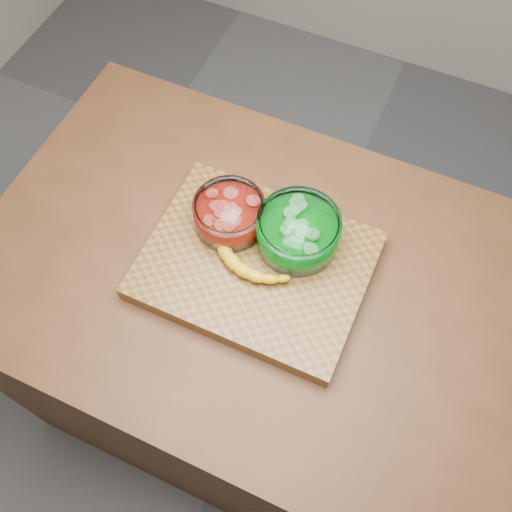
% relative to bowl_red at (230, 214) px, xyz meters
% --- Properties ---
extents(ground, '(3.50, 3.50, 0.00)m').
position_rel_bowl_red_xyz_m(ground, '(0.09, -0.06, -0.97)').
color(ground, '#55555A').
rests_on(ground, ground).
extents(counter, '(1.20, 0.80, 0.90)m').
position_rel_bowl_red_xyz_m(counter, '(0.09, -0.06, -0.52)').
color(counter, '#4C2B16').
rests_on(counter, ground).
extents(cutting_board, '(0.45, 0.35, 0.04)m').
position_rel_bowl_red_xyz_m(cutting_board, '(0.09, -0.06, -0.05)').
color(cutting_board, brown).
rests_on(cutting_board, counter).
extents(bowl_red, '(0.15, 0.15, 0.07)m').
position_rel_bowl_red_xyz_m(bowl_red, '(0.00, 0.00, 0.00)').
color(bowl_red, white).
rests_on(bowl_red, cutting_board).
extents(bowl_green, '(0.17, 0.17, 0.08)m').
position_rel_bowl_red_xyz_m(bowl_green, '(0.15, 0.02, 0.00)').
color(bowl_green, white).
rests_on(bowl_green, cutting_board).
extents(banana, '(0.22, 0.15, 0.03)m').
position_rel_bowl_red_xyz_m(banana, '(0.07, -0.05, -0.02)').
color(banana, gold).
rests_on(banana, cutting_board).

